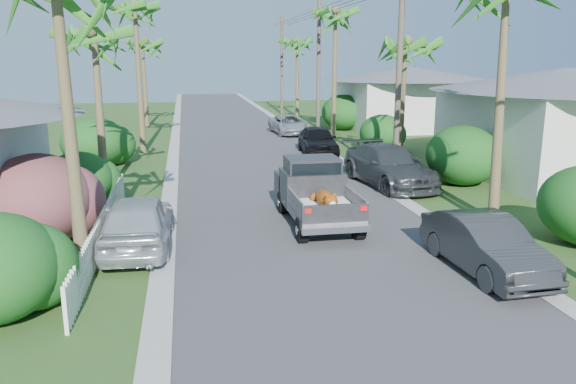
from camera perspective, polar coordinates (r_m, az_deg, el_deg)
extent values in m
plane|color=#33501E|center=(12.26, 7.83, -11.83)|extent=(120.00, 120.00, 0.00)
cube|color=#38383A|center=(36.06, -4.57, 5.10)|extent=(8.00, 100.00, 0.02)
cube|color=#A5A39E|center=(35.89, -11.44, 4.87)|extent=(0.60, 100.00, 0.06)
cube|color=#A5A39E|center=(36.74, 2.14, 5.32)|extent=(0.60, 100.00, 0.06)
cylinder|color=black|center=(16.21, 1.43, -3.89)|extent=(0.28, 0.76, 0.76)
cylinder|color=black|center=(16.63, 7.18, -3.55)|extent=(0.28, 0.76, 0.76)
cylinder|color=black|center=(19.28, -0.54, -1.07)|extent=(0.28, 0.76, 0.76)
cylinder|color=black|center=(19.63, 4.35, -0.84)|extent=(0.28, 0.76, 0.76)
cube|color=gray|center=(16.93, 3.80, -2.31)|extent=(1.90, 2.40, 0.24)
cube|color=gray|center=(16.64, 0.75, -1.21)|extent=(0.06, 2.40, 0.55)
cube|color=gray|center=(17.08, 6.82, -0.92)|extent=(0.06, 2.40, 0.55)
cube|color=black|center=(15.75, 4.86, -2.18)|extent=(1.92, 0.08, 0.52)
cube|color=silver|center=(15.72, 4.98, -3.85)|extent=(1.98, 0.18, 0.18)
cube|color=red|center=(15.48, 2.05, -1.96)|extent=(0.18, 0.05, 0.14)
cube|color=red|center=(15.89, 7.70, -1.66)|extent=(0.18, 0.05, 0.14)
cube|color=black|center=(18.57, 2.43, 0.49)|extent=(1.94, 1.65, 1.10)
cube|color=black|center=(18.42, 2.46, 2.70)|extent=(1.70, 1.35, 0.55)
cube|color=black|center=(17.78, 2.93, 2.21)|extent=(1.60, 0.05, 0.45)
cube|color=black|center=(19.79, 1.63, 0.86)|extent=(1.94, 1.20, 0.80)
cube|color=white|center=(16.88, 3.81, -1.66)|extent=(1.70, 2.10, 0.16)
ellipsoid|color=orange|center=(16.90, 3.74, -0.59)|extent=(0.48, 1.25, 0.43)
sphere|color=orange|center=(16.17, 4.39, -0.95)|extent=(0.40, 0.40, 0.40)
ellipsoid|color=white|center=(16.92, 3.74, -0.92)|extent=(0.32, 0.86, 0.18)
imported|color=#27282B|center=(14.78, 19.40, -5.11)|extent=(1.66, 4.31, 1.40)
imported|color=#333639|center=(23.83, 10.24, 2.60)|extent=(2.98, 5.87, 1.63)
imported|color=black|center=(31.26, 3.04, 5.26)|extent=(2.11, 4.64, 1.55)
imported|color=#B0B3B8|center=(39.68, 0.14, 6.85)|extent=(2.53, 4.89, 1.32)
imported|color=silver|center=(16.13, -15.01, -2.96)|extent=(1.96, 4.64, 1.57)
cone|color=brown|center=(13.86, -21.26, 5.46)|extent=(0.36, 0.71, 7.01)
cone|color=brown|center=(22.83, -18.58, 7.45)|extent=(0.36, 0.61, 6.21)
cone|color=brown|center=(32.62, -14.88, 10.87)|extent=(0.36, 0.36, 8.00)
cone|color=brown|center=(44.64, -14.34, 10.51)|extent=(0.36, 0.75, 6.51)
cone|color=brown|center=(19.29, 20.71, 8.25)|extent=(0.36, 0.73, 7.51)
cone|color=brown|center=(27.55, 11.49, 8.57)|extent=(0.36, 0.54, 6.01)
cone|color=brown|center=(37.81, 4.74, 11.71)|extent=(0.36, 0.36, 8.20)
cone|color=brown|center=(51.53, 0.95, 11.42)|extent=(0.36, 0.63, 6.81)
ellipsoid|color=#BE1B5D|center=(17.48, -24.03, -0.67)|extent=(3.00, 3.30, 2.60)
ellipsoid|color=#15491B|center=(21.28, -20.48, 1.17)|extent=(2.40, 2.64, 2.00)
ellipsoid|color=#15491B|center=(29.12, -19.05, 4.79)|extent=(3.20, 3.52, 2.40)
ellipsoid|color=#15491B|center=(24.65, 17.33, 3.58)|extent=(3.00, 3.30, 2.50)
ellipsoid|color=#15491B|center=(32.72, 9.58, 5.95)|extent=(2.60, 2.86, 2.10)
ellipsoid|color=#15491B|center=(42.31, 5.63, 8.07)|extent=(3.20, 3.52, 2.60)
cube|color=white|center=(16.86, -18.21, -3.47)|extent=(0.10, 11.00, 1.00)
cube|color=silver|center=(28.15, 25.95, 5.34)|extent=(8.00, 9.00, 3.80)
cone|color=#595B60|center=(27.97, 26.46, 10.20)|extent=(6.48, 6.48, 1.00)
cube|color=silver|center=(43.90, 12.00, 8.69)|extent=(9.00, 8.00, 3.60)
cone|color=#595B60|center=(43.78, 12.15, 11.69)|extent=(6.48, 6.48, 1.00)
cylinder|color=brown|center=(25.25, 11.20, 11.58)|extent=(0.26, 0.26, 9.00)
cylinder|color=brown|center=(39.59, 3.12, 12.39)|extent=(0.26, 0.26, 9.00)
cube|color=brown|center=(39.72, 3.20, 18.02)|extent=(1.60, 0.10, 0.10)
cylinder|color=brown|center=(54.29, -0.64, 12.68)|extent=(0.26, 0.26, 9.00)
cube|color=brown|center=(54.38, -0.65, 16.79)|extent=(1.60, 0.10, 0.10)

